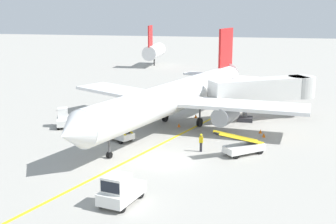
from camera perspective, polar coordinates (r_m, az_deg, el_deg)
The scene contains 15 objects.
ground_plane at distance 39.67m, azimuth 0.01°, elevation -6.16°, with size 300.00×300.00×0.00m, color #9E9B93.
taxi_line_yellow at distance 44.61m, azimuth -0.69°, elevation -3.92°, with size 0.30×80.00×0.01m, color yellow.
airliner at distance 49.68m, azimuth 0.99°, elevation 1.94°, with size 27.61×34.36×10.10m.
jet_bridge at distance 54.47m, azimuth 12.54°, elevation 2.77°, with size 12.28×8.77×4.85m.
pushback_tug at distance 31.50m, azimuth -6.00°, elevation -9.64°, with size 2.69×3.95×2.20m.
baggage_tug_near_wing at distance 51.45m, azimuth -12.93°, elevation -0.85°, with size 2.13×2.72×2.10m.
belt_loader_forward_hold at distance 45.98m, azimuth -6.54°, elevation -2.47°, with size 4.93×3.65×2.59m.
belt_loader_aft_hold at distance 41.70m, azimuth 9.32°, elevation -4.23°, with size 4.64×4.16×2.59m.
ground_crew_marshaller at distance 42.07m, azimuth 4.13°, elevation -3.74°, with size 0.36×0.24×1.70m.
safety_cone_nose_left at distance 54.48m, azimuth 3.48°, elevation -0.50°, with size 0.36×0.36×0.44m, color orange.
safety_cone_nose_right at distance 47.58m, azimuth 11.83°, elevation -2.83°, with size 0.36×0.36×0.44m, color orange.
safety_cone_wingtip_left at distance 48.94m, azimuth 11.43°, elevation -2.36°, with size 0.36×0.36×0.44m, color orange.
safety_cone_wingtip_right at distance 50.37m, azimuth 1.37°, elevation -1.64°, with size 0.36×0.36×0.44m, color orange.
safety_cone_tail_area at distance 45.12m, azimuth 11.28°, elevation -3.70°, with size 0.36×0.36×0.44m, color orange.
distant_aircraft_far_left at distance 99.83m, azimuth -1.75°, elevation 7.60°, with size 3.00×10.10×8.80m.
Camera 1 is at (7.32, -36.66, 13.28)m, focal length 49.00 mm.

